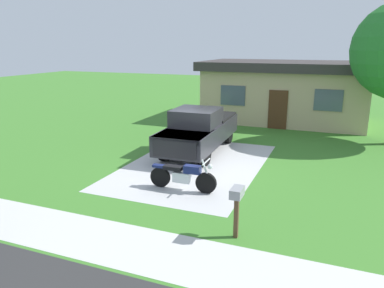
{
  "coord_description": "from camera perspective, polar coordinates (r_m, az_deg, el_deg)",
  "views": [
    {
      "loc": [
        4.85,
        -12.47,
        4.46
      ],
      "look_at": [
        -0.01,
        -0.25,
        0.9
      ],
      "focal_mm": 34.52,
      "sensor_mm": 36.0,
      "label": 1
    }
  ],
  "objects": [
    {
      "name": "ground_plane",
      "position": [
        14.11,
        0.43,
        -3.29
      ],
      "size": [
        80.0,
        80.0,
        0.0
      ],
      "primitive_type": "plane",
      "color": "#3C772A"
    },
    {
      "name": "driveway_pad",
      "position": [
        14.11,
        0.43,
        -3.27
      ],
      "size": [
        4.84,
        7.62,
        0.01
      ],
      "primitive_type": "cube",
      "color": "#B7B7B7",
      "rests_on": "ground"
    },
    {
      "name": "sidewalk_strip",
      "position": [
        9.24,
        -13.66,
        -14.16
      ],
      "size": [
        36.0,
        1.8,
        0.01
      ],
      "primitive_type": "cube",
      "color": "beige",
      "rests_on": "ground"
    },
    {
      "name": "motorcycle",
      "position": [
        11.62,
        -1.38,
        -4.93
      ],
      "size": [
        2.21,
        0.7,
        1.09
      ],
      "color": "black",
      "rests_on": "ground"
    },
    {
      "name": "pickup_truck",
      "position": [
        15.82,
        1.21,
        2.33
      ],
      "size": [
        2.17,
        5.68,
        1.9
      ],
      "color": "black",
      "rests_on": "ground"
    },
    {
      "name": "mailbox",
      "position": [
        8.73,
        6.94,
        -8.48
      ],
      "size": [
        0.26,
        0.48,
        1.26
      ],
      "color": "#4C3823",
      "rests_on": "ground"
    },
    {
      "name": "neighbor_house",
      "position": [
        22.88,
        14.21,
        7.98
      ],
      "size": [
        9.6,
        5.6,
        3.5
      ],
      "color": "tan",
      "rests_on": "ground"
    }
  ]
}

